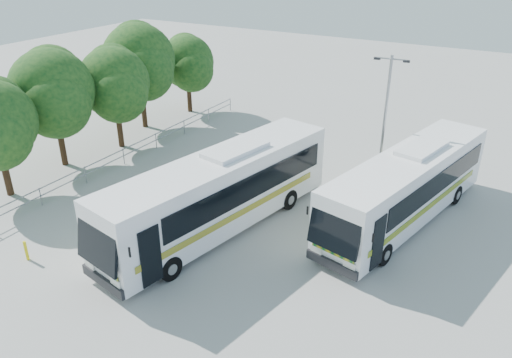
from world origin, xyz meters
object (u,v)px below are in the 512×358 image
Objects in this scene: tree_far_e at (188,62)px; coach_main at (220,191)px; tree_far_d at (140,60)px; coach_adjacent at (407,186)px; lamppost at (385,118)px; bollard at (26,251)px; tree_far_c at (115,83)px; tree_far_b at (53,91)px.

tree_far_e is 0.45× the size of coach_main.
coach_adjacent is at bearing -11.81° from tree_far_d.
bollard is (-10.80, -14.18, -3.52)m from lamppost.
tree_far_c reaches higher than bollard.
tree_far_e is 0.48× the size of coach_adjacent.
tree_far_c is (0.89, 3.90, -0.31)m from tree_far_b.
coach_main is 8.78m from coach_adjacent.
coach_adjacent is 17.21m from bollard.
tree_far_c is 8.22m from tree_far_e.
tree_far_d is (-1.19, 3.70, 0.56)m from tree_far_c.
coach_adjacent is (19.06, -8.63, -2.03)m from tree_far_e.
lamppost is (5.03, 7.97, 2.00)m from coach_main.
tree_far_d reaches higher than tree_far_b.
bollard is (5.56, -11.63, -3.81)m from tree_far_c.
tree_far_d reaches higher than coach_main.
tree_far_e is 0.82× the size of lamppost.
coach_adjacent is (18.55, -0.43, -2.40)m from tree_far_c.
bollard is at bearing -121.53° from coach_main.
tree_far_b is at bearing -87.77° from tree_far_d.
tree_far_e is (-0.51, 8.20, -0.37)m from tree_far_c.
tree_far_c is 3.93m from tree_far_d.
tree_far_b is at bearing -175.76° from coach_main.
lamppost is 18.17m from bollard.
lamppost is (16.36, 2.54, -0.29)m from tree_far_c.
tree_far_d is (-0.30, 7.60, 0.25)m from tree_far_b.
coach_main is at bearing -49.02° from tree_far_e.
tree_far_b reaches higher than coach_adjacent.
tree_far_b reaches higher than bollard.
coach_main is at bearing -25.59° from tree_far_c.
tree_far_b reaches higher than coach_main.
tree_far_e is 18.15m from coach_main.
tree_far_d is 4.65m from tree_far_e.
tree_far_c reaches higher than coach_main.
tree_far_c is at bearing -174.46° from lamppost.
tree_far_b is at bearing 129.86° from bollard.
tree_far_e reaches higher than coach_adjacent.
lamppost is (-2.19, 2.97, 2.12)m from coach_adjacent.
lamppost is at bearing 69.08° from coach_main.
tree_far_d is 1.02× the size of lamppost.
coach_adjacent is at bearing -1.32° from tree_far_c.
tree_far_c is at bearing 165.77° from coach_main.
coach_main is (11.33, -5.43, -2.29)m from tree_far_c.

